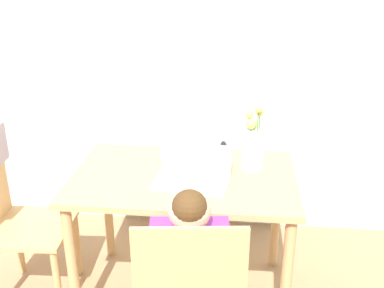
# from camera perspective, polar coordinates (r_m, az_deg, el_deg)

# --- Properties ---
(wall_back) EXTENTS (6.40, 0.05, 2.50)m
(wall_back) POSITION_cam_1_polar(r_m,az_deg,el_deg) (2.81, -3.51, 13.18)
(wall_back) COLOR white
(wall_back) RESTS_ON ground_plane
(dining_table) EXTENTS (1.09, 0.70, 0.72)m
(dining_table) POSITION_cam_1_polar(r_m,az_deg,el_deg) (2.25, -1.01, -6.15)
(dining_table) COLOR tan
(dining_table) RESTS_ON ground_plane
(chair_spare) EXTENTS (0.45, 0.42, 0.92)m
(chair_spare) POSITION_cam_1_polar(r_m,az_deg,el_deg) (2.45, -22.98, -5.76)
(chair_spare) COLOR tan
(chair_spare) RESTS_ON ground_plane
(person_seated) EXTENTS (0.35, 0.45, 0.95)m
(person_seated) POSITION_cam_1_polar(r_m,az_deg,el_deg) (1.83, -0.32, -15.04)
(person_seated) COLOR purple
(person_seated) RESTS_ON ground_plane
(laptop) EXTENTS (0.38, 0.27, 0.23)m
(laptop) POSITION_cam_1_polar(r_m,az_deg,el_deg) (2.13, 0.08, -3.35)
(laptop) COLOR #B2B2B7
(laptop) RESTS_ON dining_table
(flower_vase) EXTENTS (0.12, 0.12, 0.33)m
(flower_vase) POSITION_cam_1_polar(r_m,az_deg,el_deg) (2.25, 7.75, -0.22)
(flower_vase) COLOR silver
(flower_vase) RESTS_ON dining_table
(water_bottle) EXTENTS (0.08, 0.08, 0.21)m
(water_bottle) POSITION_cam_1_polar(r_m,az_deg,el_deg) (2.12, 4.05, -2.18)
(water_bottle) COLOR silver
(water_bottle) RESTS_ON dining_table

